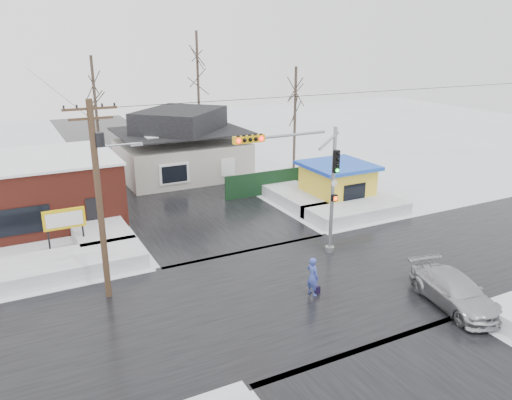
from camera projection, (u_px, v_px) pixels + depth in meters
name	position (u px, v px, depth m)	size (l,w,h in m)	color
ground	(297.00, 290.00, 23.54)	(120.00, 120.00, 0.00)	white
road_ns	(297.00, 290.00, 23.54)	(10.00, 120.00, 0.02)	black
road_ew	(297.00, 290.00, 23.54)	(120.00, 10.00, 0.02)	black
snowbank_nw	(74.00, 263.00, 25.43)	(7.00, 3.00, 0.80)	white
snowbank_ne	(357.00, 210.00, 33.24)	(7.00, 3.00, 0.80)	white
snowbank_nside_w	(96.00, 226.00, 30.52)	(3.00, 8.00, 0.80)	white
snowbank_nside_e	(292.00, 194.00, 36.60)	(3.00, 8.00, 0.80)	white
traffic_signal	(309.00, 177.00, 25.70)	(6.05, 0.68, 7.00)	gray
utility_pole	(100.00, 190.00, 21.47)	(3.15, 0.44, 9.00)	#382619
brick_building	(17.00, 191.00, 31.64)	(12.20, 8.20, 4.12)	maroon
marquee_sign	(64.00, 220.00, 27.06)	(2.20, 0.21, 2.55)	black
house	(181.00, 146.00, 42.20)	(10.40, 8.40, 5.76)	beige
kiosk	(337.00, 183.00, 35.66)	(4.60, 4.60, 2.88)	yellow
fence	(273.00, 182.00, 37.92)	(8.00, 0.12, 1.80)	black
tree_far_left	(93.00, 81.00, 41.32)	(3.00, 3.00, 10.00)	#332821
tree_far_mid	(197.00, 58.00, 46.86)	(3.00, 3.00, 12.00)	#332821
tree_far_right	(296.00, 88.00, 43.44)	(3.00, 3.00, 9.00)	#332821
pedestrian	(313.00, 277.00, 22.86)	(0.68, 0.45, 1.86)	#3B4BA6
car	(455.00, 291.00, 22.00)	(1.98, 4.88, 1.42)	#A7A9AE
shopping_bag	(317.00, 291.00, 23.16)	(0.28, 0.12, 0.35)	black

